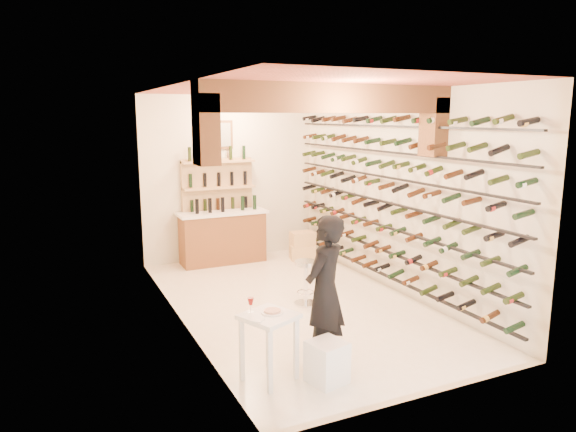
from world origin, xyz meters
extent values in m
plane|color=white|center=(0.00, 0.00, 0.00)|extent=(6.00, 6.00, 0.00)
cube|color=beige|center=(0.00, 3.00, 1.60)|extent=(3.50, 0.02, 3.20)
cube|color=beige|center=(0.00, -3.00, 1.60)|extent=(3.50, 0.02, 3.20)
cube|color=beige|center=(-1.75, 0.00, 1.60)|extent=(0.02, 6.00, 3.20)
cube|color=beige|center=(1.75, 0.00, 1.60)|extent=(0.02, 6.00, 3.20)
cube|color=#A54A3A|center=(0.00, 0.00, 3.20)|extent=(3.50, 6.00, 0.02)
cube|color=brown|center=(0.00, -1.00, 3.02)|extent=(3.50, 0.35, 0.36)
cube|color=brown|center=(-1.63, -1.00, 2.65)|extent=(0.24, 0.35, 0.80)
cube|color=brown|center=(1.63, -1.00, 2.65)|extent=(0.24, 0.35, 0.80)
cube|color=black|center=(1.59, 0.00, 0.25)|extent=(0.06, 5.70, 0.03)
cube|color=black|center=(1.59, 0.00, 0.65)|extent=(0.06, 5.70, 0.03)
cube|color=black|center=(1.59, 0.00, 1.05)|extent=(0.06, 5.70, 0.03)
cube|color=black|center=(1.59, 0.00, 1.45)|extent=(0.06, 5.70, 0.03)
cube|color=black|center=(1.59, 0.00, 1.85)|extent=(0.06, 5.70, 0.03)
cube|color=black|center=(1.59, 0.00, 2.25)|extent=(0.06, 5.70, 0.03)
cube|color=black|center=(1.59, 0.00, 2.65)|extent=(0.06, 5.70, 0.03)
cube|color=brown|center=(-0.30, 2.65, 0.48)|extent=(1.60, 0.55, 0.96)
cube|color=white|center=(-0.30, 2.65, 0.98)|extent=(1.70, 0.62, 0.05)
cube|color=tan|center=(-0.30, 2.92, 1.00)|extent=(1.40, 0.10, 2.00)
cube|color=tan|center=(-0.30, 2.82, 0.45)|extent=(1.40, 0.28, 0.04)
cube|color=tan|center=(-0.30, 2.82, 0.95)|extent=(1.40, 0.28, 0.04)
cube|color=tan|center=(-0.30, 2.82, 1.45)|extent=(1.40, 0.28, 0.04)
cube|color=tan|center=(-0.30, 2.82, 1.95)|extent=(1.40, 0.28, 0.04)
cube|color=brown|center=(-0.30, 2.97, 2.45)|extent=(0.70, 0.04, 0.55)
cube|color=#99998C|center=(-0.30, 2.94, 2.45)|extent=(0.60, 0.01, 0.45)
cube|color=white|center=(-1.29, -2.00, 0.72)|extent=(0.67, 0.67, 0.05)
cube|color=white|center=(-1.40, -2.27, 0.35)|extent=(0.05, 0.05, 0.69)
cube|color=white|center=(-1.02, -2.11, 0.35)|extent=(0.05, 0.05, 0.69)
cube|color=white|center=(-1.57, -1.90, 0.35)|extent=(0.05, 0.05, 0.69)
cube|color=white|center=(-1.19, -1.73, 0.35)|extent=(0.05, 0.05, 0.69)
cylinder|color=white|center=(-1.25, -1.98, 0.75)|extent=(0.24, 0.24, 0.01)
cylinder|color=#BF7266|center=(-1.25, -1.98, 0.77)|extent=(0.18, 0.18, 0.02)
cube|color=white|center=(-1.47, -2.12, 0.75)|extent=(0.17, 0.17, 0.01)
cylinder|color=white|center=(-1.44, -1.86, 0.74)|extent=(0.07, 0.07, 0.00)
cylinder|color=white|center=(-1.44, -1.86, 0.79)|extent=(0.01, 0.01, 0.09)
cone|color=#620908|center=(-1.44, -1.86, 0.86)|extent=(0.07, 0.07, 0.08)
cube|color=white|center=(-0.76, -2.31, 0.23)|extent=(0.44, 0.44, 0.45)
imported|color=black|center=(-0.57, -1.92, 0.87)|extent=(0.76, 0.70, 1.74)
cylinder|color=silver|center=(0.11, -0.10, 0.01)|extent=(0.35, 0.35, 0.03)
cylinder|color=silver|center=(0.11, -0.10, 0.32)|extent=(0.07, 0.07, 0.61)
cylinder|color=silver|center=(0.11, -0.10, 0.65)|extent=(0.33, 0.33, 0.06)
torus|color=silver|center=(0.11, -0.10, 0.19)|extent=(0.27, 0.27, 0.02)
cube|color=#DAB177|center=(1.20, 2.20, 0.15)|extent=(0.56, 0.46, 0.29)
cube|color=#DAB177|center=(1.20, 2.20, 0.43)|extent=(0.48, 0.35, 0.27)
camera|label=1|loc=(-3.33, -6.87, 2.80)|focal=32.84mm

